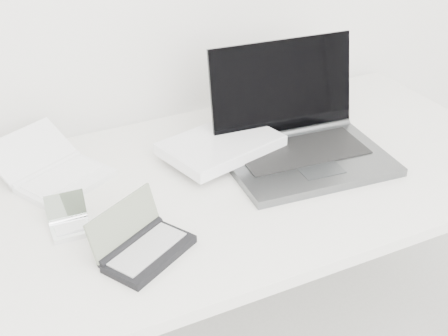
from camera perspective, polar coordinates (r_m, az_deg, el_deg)
name	(u,v)px	position (r m, az deg, el deg)	size (l,w,h in m)	color
desk	(227,193)	(1.62, 0.32, -2.33)	(1.60, 0.80, 0.73)	white
laptop_large	(275,141)	(1.68, 4.64, 2.46)	(0.59, 0.44, 0.28)	#525557
netbook_open_white	(55,172)	(1.64, -15.16, -0.39)	(0.31, 0.34, 0.09)	white
pda_silver	(70,223)	(1.45, -13.93, -4.90)	(0.09, 0.10, 0.07)	silver
palmtop_charcoal	(142,245)	(1.35, -7.50, -7.04)	(0.24, 0.21, 0.11)	black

